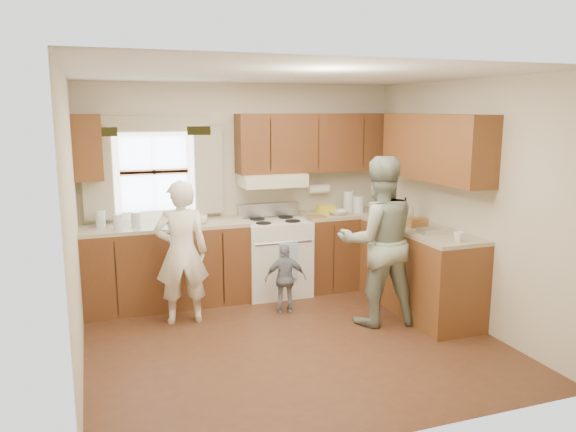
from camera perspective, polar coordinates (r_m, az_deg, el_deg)
name	(u,v)px	position (r m, az deg, el deg)	size (l,w,h in m)	color
room	(292,214)	(5.18, 0.44, 0.24)	(3.80, 3.80, 3.80)	#462716
kitchen_fixtures	(310,229)	(6.47, 2.28, -1.38)	(3.80, 2.25, 2.15)	#44240E
stove	(275,256)	(6.77, -1.34, -4.04)	(0.76, 0.67, 1.07)	silver
woman_left	(182,252)	(5.88, -10.76, -3.66)	(0.55, 0.36, 1.50)	white
woman_right	(378,241)	(5.82, 9.14, -2.53)	(0.85, 0.66, 1.74)	#2B4832
child	(286,279)	(6.15, -0.25, -6.37)	(0.45, 0.19, 0.77)	gray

